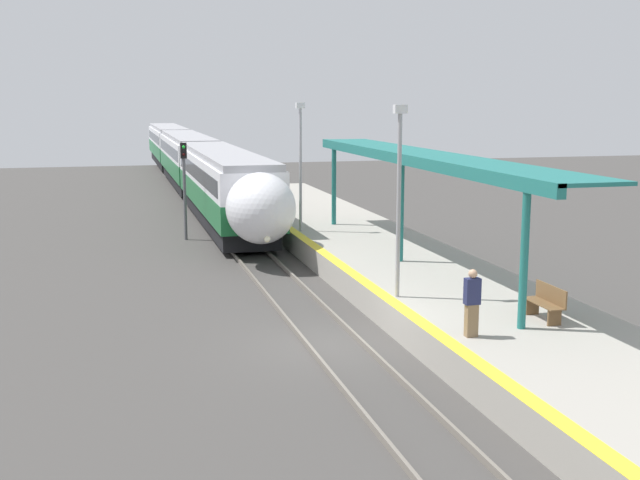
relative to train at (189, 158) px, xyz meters
name	(u,v)px	position (x,y,z in m)	size (l,w,h in m)	color
ground_plane	(334,345)	(0.00, -38.21, -2.18)	(120.00, 120.00, 0.00)	#423F3D
rail_left	(307,345)	(-0.72, -38.21, -2.11)	(0.08, 90.00, 0.15)	slate
rail_right	(360,340)	(0.72, -38.21, -2.11)	(0.08, 90.00, 0.15)	slate
train	(189,158)	(0.00, 0.00, 0.00)	(2.79, 58.95, 3.81)	black
platform_right	(485,318)	(4.31, -38.21, -1.75)	(5.20, 64.00, 0.87)	#9E998E
platform_bench	(546,302)	(5.04, -40.12, -0.86)	(0.44, 1.43, 0.89)	brown
person_waiting	(472,302)	(2.58, -40.98, -0.49)	(0.36, 0.22, 1.62)	#7F6647
railway_signal	(184,181)	(-2.26, -21.13, 0.52)	(0.28, 0.28, 4.42)	#59595E
lamppost_near	(399,189)	(2.22, -36.91, 1.74)	(0.36, 0.20, 5.36)	#9E9EA3
lamppost_mid	(300,158)	(2.22, -25.07, 1.74)	(0.36, 0.20, 5.36)	#9E9EA3
station_canopy	(418,160)	(4.64, -32.19, 2.15)	(2.02, 19.95, 3.70)	#1E6B66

